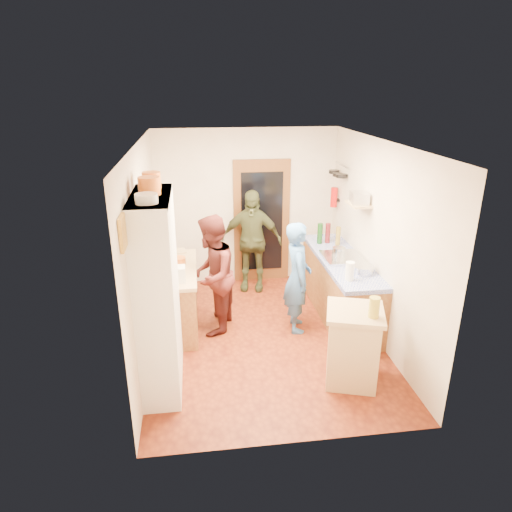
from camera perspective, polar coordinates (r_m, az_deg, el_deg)
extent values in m
cube|color=maroon|center=(6.36, 1.03, -10.06)|extent=(3.00, 4.00, 0.02)
cube|color=silver|center=(5.50, 1.21, 14.09)|extent=(3.00, 4.00, 0.02)
cube|color=beige|center=(7.70, -1.18, 6.11)|extent=(3.00, 0.02, 2.60)
cube|color=beige|center=(4.00, 5.55, -8.53)|extent=(3.00, 0.02, 2.60)
cube|color=beige|center=(5.78, -13.86, 0.42)|extent=(0.02, 4.00, 2.60)
cube|color=beige|center=(6.20, 15.04, 1.72)|extent=(0.02, 4.00, 2.60)
cube|color=brown|center=(7.77, 0.71, 4.32)|extent=(0.95, 0.06, 2.10)
cube|color=black|center=(7.73, 0.74, 4.25)|extent=(0.70, 0.02, 1.70)
cube|color=white|center=(5.09, -12.15, -4.69)|extent=(0.40, 1.20, 2.20)
cube|color=white|center=(4.74, -13.13, 7.19)|extent=(0.40, 1.14, 0.04)
cylinder|color=white|center=(4.41, -13.54, 7.00)|extent=(0.21, 0.21, 0.09)
cylinder|color=orange|center=(4.75, -13.20, 8.55)|extent=(0.22, 0.22, 0.18)
cylinder|color=orange|center=(5.04, -12.92, 9.23)|extent=(0.19, 0.19, 0.17)
cube|color=olive|center=(6.50, -10.12, -5.32)|extent=(0.60, 1.40, 0.85)
cube|color=tan|center=(6.32, -10.37, -1.65)|extent=(0.64, 1.44, 0.05)
cube|color=white|center=(5.83, -10.12, -2.27)|extent=(0.27, 0.18, 0.20)
cylinder|color=white|center=(6.15, -10.95, -1.25)|extent=(0.17, 0.17, 0.17)
cylinder|color=orange|center=(6.43, -9.65, -0.56)|extent=(0.19, 0.19, 0.09)
cube|color=tan|center=(6.87, -10.05, 0.55)|extent=(0.33, 0.27, 0.02)
cube|color=olive|center=(6.85, 10.40, -3.98)|extent=(0.60, 2.20, 0.84)
cube|color=#1928A2|center=(6.68, 10.65, -0.47)|extent=(0.62, 2.22, 0.06)
cube|color=silver|center=(6.63, 10.77, -0.18)|extent=(0.55, 0.58, 0.04)
cylinder|color=silver|center=(6.62, 10.30, 0.57)|extent=(0.18, 0.18, 0.12)
cylinder|color=#143F14|center=(7.17, 7.99, 2.81)|extent=(0.09, 0.09, 0.32)
cylinder|color=#591419|center=(7.22, 8.96, 2.84)|extent=(0.10, 0.10, 0.31)
cylinder|color=olive|center=(7.15, 10.22, 2.49)|extent=(0.08, 0.08, 0.29)
cylinder|color=white|center=(5.90, 11.65, -1.88)|extent=(0.14, 0.14, 0.24)
cylinder|color=silver|center=(6.17, 13.22, -1.64)|extent=(0.29, 0.29, 0.11)
cube|color=tan|center=(5.40, 11.96, -11.19)|extent=(0.69, 0.69, 0.86)
cube|color=tan|center=(5.18, 12.33, -6.91)|extent=(0.78, 0.78, 0.05)
cube|color=white|center=(5.22, 11.77, -6.53)|extent=(0.42, 0.37, 0.02)
cylinder|color=#AD9E2D|center=(5.03, 14.56, -6.23)|extent=(0.14, 0.14, 0.23)
cylinder|color=silver|center=(7.39, 10.76, 11.08)|extent=(0.02, 0.65, 0.02)
cylinder|color=black|center=(7.23, 10.66, 9.83)|extent=(0.18, 0.18, 0.05)
cylinder|color=black|center=(7.42, 10.17, 9.98)|extent=(0.16, 0.16, 0.05)
cylinder|color=black|center=(7.61, 9.73, 10.34)|extent=(0.17, 0.17, 0.05)
cube|color=tan|center=(6.44, 12.72, 6.34)|extent=(0.26, 0.42, 0.03)
cube|color=silver|center=(6.42, 12.78, 7.12)|extent=(0.26, 0.33, 0.15)
cube|color=black|center=(7.68, 10.13, 6.90)|extent=(0.06, 0.10, 0.04)
cylinder|color=red|center=(7.65, 9.72, 7.26)|extent=(0.11, 0.11, 0.32)
cube|color=gold|center=(4.08, -16.34, 2.80)|extent=(0.03, 0.25, 0.30)
imported|color=#3763A4|center=(6.22, 5.52, -2.75)|extent=(0.41, 0.59, 1.55)
imported|color=#471917|center=(6.20, -5.18, -2.29)|extent=(0.82, 0.95, 1.66)
imported|color=#383D22|center=(7.44, -0.51, 1.93)|extent=(1.06, 0.63, 1.69)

